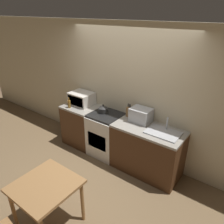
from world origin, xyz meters
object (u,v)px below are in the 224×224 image
Objects in this scene: toaster_oven at (141,115)px; stove_range at (106,134)px; microwave at (82,98)px; bottle at (69,104)px; kettle at (103,109)px; dining_table at (46,190)px.

stove_range is at bearing -168.21° from toaster_oven.
microwave is 0.31m from bottle.
toaster_oven is (0.79, 0.11, 0.06)m from kettle.
bottle is 0.60× the size of toaster_oven.
toaster_oven is at bearing 7.90° from kettle.
microwave reaches higher than dining_table.
kettle is 0.75m from bottle.
bottle is (-0.08, -0.29, -0.04)m from microwave.
stove_range is 4.08× the size of bottle.
stove_range is 1.85× the size of microwave.
toaster_oven is (1.43, 0.05, -0.00)m from microwave.
microwave reaches higher than toaster_oven.
bottle is at bearing -105.14° from microwave.
kettle is at bearing 160.95° from stove_range.
microwave is at bearing 121.42° from dining_table.
toaster_oven is 0.48× the size of dining_table.
kettle is 0.80m from toaster_oven.
bottle is at bearing -161.71° from kettle.
bottle reaches higher than stove_range.
kettle is 0.38× the size of microwave.
kettle is 0.84× the size of bottle.
stove_range is 1.16× the size of dining_table.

